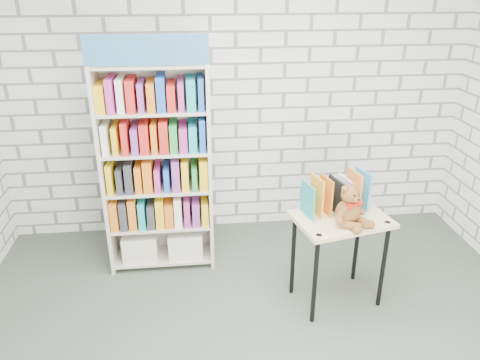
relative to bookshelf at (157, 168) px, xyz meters
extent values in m
cube|color=silver|center=(0.74, 0.64, 0.46)|extent=(4.50, 0.02, 2.80)
cube|color=beige|center=(-0.44, -0.01, -0.02)|extent=(0.03, 0.36, 1.83)
cube|color=beige|center=(0.44, -0.01, -0.02)|extent=(0.03, 0.36, 1.83)
cube|color=beige|center=(0.00, 0.16, -0.02)|extent=(0.92, 0.02, 1.83)
cube|color=teal|center=(0.00, -0.17, 1.01)|extent=(0.92, 0.02, 0.22)
cube|color=beige|center=(0.00, -0.01, -0.88)|extent=(0.85, 0.34, 0.03)
cube|color=beige|center=(0.00, -0.01, -0.53)|extent=(0.85, 0.34, 0.03)
cube|color=beige|center=(0.00, -0.01, -0.18)|extent=(0.85, 0.34, 0.03)
cube|color=beige|center=(0.00, -0.01, 0.16)|extent=(0.85, 0.34, 0.03)
cube|color=beige|center=(0.00, -0.01, 0.51)|extent=(0.85, 0.34, 0.03)
cube|color=beige|center=(0.00, -0.01, 0.87)|extent=(0.85, 0.34, 0.03)
cube|color=silver|center=(-0.20, -0.01, -0.74)|extent=(0.31, 0.30, 0.24)
cube|color=silver|center=(0.20, -0.01, -0.74)|extent=(0.31, 0.30, 0.24)
cube|color=purple|center=(0.00, -0.02, -0.40)|extent=(0.85, 0.30, 0.24)
cube|color=#333338|center=(0.00, -0.02, -0.05)|extent=(0.85, 0.30, 0.24)
cube|color=red|center=(0.00, -0.02, 0.30)|extent=(0.85, 0.30, 0.24)
cube|color=yellow|center=(0.00, -0.02, 0.64)|extent=(0.85, 0.30, 0.24)
cube|color=#DCC284|center=(1.41, -0.71, -0.20)|extent=(0.79, 0.63, 0.03)
cylinder|color=black|center=(1.16, -0.97, -0.57)|extent=(0.03, 0.03, 0.72)
cylinder|color=black|center=(1.08, -0.60, -0.57)|extent=(0.03, 0.03, 0.72)
cylinder|color=black|center=(1.74, -0.83, -0.57)|extent=(0.03, 0.03, 0.72)
cylinder|color=black|center=(1.66, -0.46, -0.57)|extent=(0.03, 0.03, 0.72)
cylinder|color=black|center=(1.17, -0.95, -0.18)|extent=(0.05, 0.05, 0.01)
cylinder|color=black|center=(1.73, -0.83, -0.18)|extent=(0.05, 0.05, 0.01)
cube|color=teal|center=(1.15, -0.66, -0.03)|extent=(0.06, 0.21, 0.29)
cube|color=orange|center=(1.23, -0.64, -0.03)|extent=(0.06, 0.21, 0.29)
cube|color=#C96B15|center=(1.31, -0.62, -0.03)|extent=(0.06, 0.21, 0.29)
cube|color=black|center=(1.38, -0.60, -0.03)|extent=(0.06, 0.21, 0.29)
cube|color=white|center=(1.46, -0.59, -0.03)|extent=(0.06, 0.21, 0.29)
cube|color=orange|center=(1.54, -0.57, -0.03)|extent=(0.06, 0.21, 0.29)
cube|color=#3492C4|center=(1.62, -0.55, -0.03)|extent=(0.06, 0.21, 0.29)
ellipsoid|color=brown|center=(1.42, -0.80, -0.09)|extent=(0.19, 0.16, 0.19)
sphere|color=brown|center=(1.43, -0.80, 0.06)|extent=(0.13, 0.13, 0.13)
sphere|color=brown|center=(1.38, -0.82, 0.11)|extent=(0.05, 0.05, 0.05)
sphere|color=brown|center=(1.46, -0.77, 0.11)|extent=(0.05, 0.05, 0.05)
sphere|color=brown|center=(1.45, -0.85, 0.04)|extent=(0.05, 0.05, 0.05)
sphere|color=black|center=(1.43, -0.86, 0.07)|extent=(0.02, 0.02, 0.02)
sphere|color=black|center=(1.47, -0.84, 0.07)|extent=(0.02, 0.02, 0.02)
sphere|color=black|center=(1.46, -0.87, 0.04)|extent=(0.02, 0.02, 0.02)
cylinder|color=brown|center=(1.35, -0.86, -0.06)|extent=(0.11, 0.06, 0.13)
cylinder|color=brown|center=(1.51, -0.77, -0.06)|extent=(0.09, 0.11, 0.13)
sphere|color=brown|center=(1.34, -0.89, -0.11)|extent=(0.05, 0.05, 0.05)
sphere|color=brown|center=(1.54, -0.77, -0.11)|extent=(0.05, 0.05, 0.05)
cylinder|color=brown|center=(1.42, -0.91, -0.15)|extent=(0.14, 0.13, 0.07)
cylinder|color=brown|center=(1.52, -0.85, -0.15)|extent=(0.09, 0.15, 0.07)
sphere|color=brown|center=(1.44, -0.97, -0.15)|extent=(0.06, 0.06, 0.06)
sphere|color=brown|center=(1.57, -0.90, -0.15)|extent=(0.06, 0.06, 0.06)
cone|color=red|center=(1.42, -0.86, -0.01)|extent=(0.07, 0.07, 0.05)
cone|color=red|center=(1.48, -0.83, -0.01)|extent=(0.07, 0.07, 0.05)
sphere|color=red|center=(1.45, -0.85, -0.01)|extent=(0.03, 0.03, 0.03)
camera|label=1|loc=(0.29, -3.75, 1.51)|focal=35.00mm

